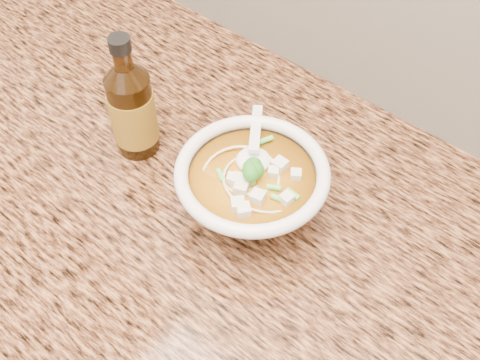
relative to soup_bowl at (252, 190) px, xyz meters
The scene contains 4 objects.
cabinet 0.52m from the soup_bowl, 122.78° to the right, with size 4.00×0.65×0.86m, color #351E10.
counter_slab 0.07m from the soup_bowl, 122.78° to the right, with size 4.00×0.68×0.04m, color #9B6338.
soup_bowl is the anchor object (origin of this frame).
hot_sauce_bottle 0.21m from the soup_bowl, behind, with size 0.07×0.07×0.20m.
Camera 1 is at (0.31, 1.31, 1.56)m, focal length 45.00 mm.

